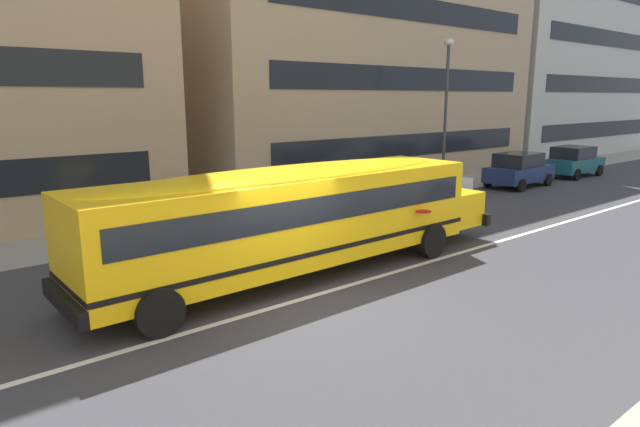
{
  "coord_description": "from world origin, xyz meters",
  "views": [
    {
      "loc": [
        -6.51,
        -8.74,
        4.27
      ],
      "look_at": [
        1.2,
        0.68,
        1.63
      ],
      "focal_mm": 30.31,
      "sensor_mm": 36.0,
      "label": 1
    }
  ],
  "objects_px": {
    "school_bus": "(299,211)",
    "parked_car_teal_mid_block": "(573,161)",
    "parked_car_white_far_corner": "(426,184)",
    "street_lamp": "(446,96)",
    "parked_car_dark_blue_by_hydrant": "(519,169)"
  },
  "relations": [
    {
      "from": "school_bus",
      "to": "street_lamp",
      "type": "distance_m",
      "value": 14.2
    },
    {
      "from": "parked_car_dark_blue_by_hydrant",
      "to": "parked_car_teal_mid_block",
      "type": "relative_size",
      "value": 1.02
    },
    {
      "from": "school_bus",
      "to": "parked_car_white_far_corner",
      "type": "height_order",
      "value": "school_bus"
    },
    {
      "from": "parked_car_teal_mid_block",
      "to": "parked_car_white_far_corner",
      "type": "height_order",
      "value": "same"
    },
    {
      "from": "parked_car_white_far_corner",
      "to": "street_lamp",
      "type": "xyz_separation_m",
      "value": [
        3.53,
        1.93,
        3.47
      ]
    },
    {
      "from": "parked_car_teal_mid_block",
      "to": "parked_car_white_far_corner",
      "type": "distance_m",
      "value": 12.46
    },
    {
      "from": "parked_car_dark_blue_by_hydrant",
      "to": "street_lamp",
      "type": "relative_size",
      "value": 0.58
    },
    {
      "from": "parked_car_white_far_corner",
      "to": "parked_car_teal_mid_block",
      "type": "bearing_deg",
      "value": -0.15
    },
    {
      "from": "parked_car_dark_blue_by_hydrant",
      "to": "school_bus",
      "type": "bearing_deg",
      "value": -169.12
    },
    {
      "from": "parked_car_dark_blue_by_hydrant",
      "to": "parked_car_teal_mid_block",
      "type": "distance_m",
      "value": 5.48
    },
    {
      "from": "school_bus",
      "to": "parked_car_teal_mid_block",
      "type": "relative_size",
      "value": 3.05
    },
    {
      "from": "school_bus",
      "to": "parked_car_white_far_corner",
      "type": "relative_size",
      "value": 3.05
    },
    {
      "from": "school_bus",
      "to": "parked_car_teal_mid_block",
      "type": "distance_m",
      "value": 22.01
    },
    {
      "from": "parked_car_dark_blue_by_hydrant",
      "to": "parked_car_white_far_corner",
      "type": "xyz_separation_m",
      "value": [
        -6.98,
        -0.08,
        0.0
      ]
    },
    {
      "from": "parked_car_teal_mid_block",
      "to": "school_bus",
      "type": "bearing_deg",
      "value": -170.27
    }
  ]
}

